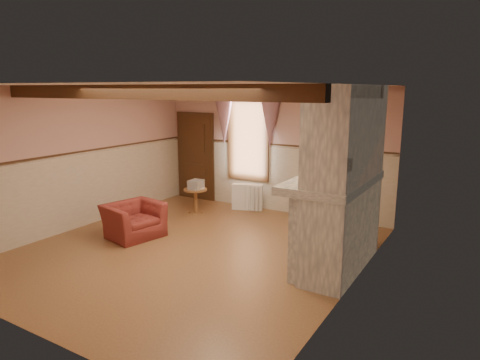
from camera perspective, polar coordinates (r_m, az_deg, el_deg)
The scene contains 26 objects.
floor at distance 7.55m, azimuth -6.32°, elevation -9.30°, with size 5.50×6.00×0.01m, color brown.
ceiling at distance 7.03m, azimuth -6.86°, elevation 12.45°, with size 5.50×6.00×0.01m, color silver.
wall_back at distance 9.68m, azimuth 4.29°, elevation 4.08°, with size 5.50×0.02×2.80m, color tan.
wall_front at distance 5.19m, azimuth -27.20°, elevation -4.35°, with size 5.50×0.02×2.80m, color tan.
wall_left at distance 9.08m, azimuth -20.51°, elevation 2.81°, with size 0.02×6.00×2.80m, color tan.
wall_right at distance 5.94m, azimuth 15.02°, elevation -1.44°, with size 0.02×6.00×2.80m, color tan.
wainscot at distance 7.31m, azimuth -6.45°, elevation -3.82°, with size 5.50×6.00×1.50m, color beige, non-canonical shape.
chair_rail at distance 7.14m, azimuth -6.60°, elevation 1.97°, with size 5.50×6.00×0.08m, color black, non-canonical shape.
firebox at distance 6.97m, azimuth 10.02°, elevation -7.33°, with size 0.20×0.95×0.90m, color black.
armchair at distance 8.32m, azimuth -14.00°, elevation -5.22°, with size 0.99×0.86×0.64m, color maroon.
side_table at distance 9.68m, azimuth -5.94°, elevation -2.75°, with size 0.52×0.52×0.55m, color brown.
book_stack at distance 9.58m, azimuth -5.90°, elevation -0.60°, with size 0.26×0.32×0.20m, color #B7AD8C.
radiator at distance 9.85m, azimuth 0.98°, elevation -2.27°, with size 0.70×0.18×0.60m, color white.
bowl at distance 6.58m, azimuth 12.18°, elevation 0.54°, with size 0.31×0.31×0.08m, color brown.
mantel_clock at distance 7.21m, azimuth 13.96°, elevation 1.94°, with size 0.14×0.24×0.20m, color black.
oil_lamp at distance 6.84m, azimuth 13.02°, elevation 1.79°, with size 0.11×0.11×0.28m, color #BF7536.
candle_red at distance 6.21m, azimuth 11.01°, elevation 0.29°, with size 0.06×0.06×0.16m, color #B02A15.
jar_yellow at distance 6.35m, azimuth 11.46°, elevation 0.34°, with size 0.06×0.06×0.12m, color gold.
fireplace at distance 6.59m, azimuth 13.77°, elevation -0.05°, with size 0.85×2.00×2.80m, color gray.
mantel at distance 6.65m, azimuth 12.28°, elevation -0.22°, with size 1.05×2.05×0.12m, color gray.
overmantel_mirror at distance 6.61m, azimuth 10.99°, elevation 5.13°, with size 0.06×1.44×1.04m, color silver.
door at distance 10.78m, azimuth -5.91°, elevation 2.99°, with size 1.10×0.10×2.10m, color black.
window at distance 9.90m, azimuth 1.12°, elevation 5.75°, with size 1.06×0.08×2.02m, color white.
window_drapes at distance 9.78m, azimuth 0.87°, elevation 9.20°, with size 1.30×0.14×1.40m, color gray.
ceiling_beam_front at distance 6.13m, azimuth -13.84°, elevation 11.32°, with size 5.50×0.18×0.20m, color black.
ceiling_beam_back at distance 8.02m, azimuth -1.48°, elevation 11.77°, with size 5.50×0.18×0.20m, color black.
Camera 1 is at (4.30, -5.57, 2.75)m, focal length 32.00 mm.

